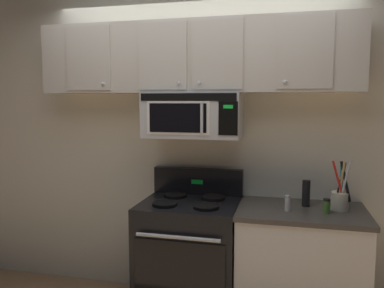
{
  "coord_description": "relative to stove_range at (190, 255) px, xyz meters",
  "views": [
    {
      "loc": [
        0.73,
        -2.47,
        1.69
      ],
      "look_at": [
        0.0,
        0.49,
        1.35
      ],
      "focal_mm": 36.56,
      "sensor_mm": 36.0,
      "label": 1
    }
  ],
  "objects": [
    {
      "name": "salt_shaker",
      "position": [
        0.74,
        -0.07,
        0.49
      ],
      "size": [
        0.04,
        0.04,
        0.11
      ],
      "color": "white",
      "rests_on": "counter_segment"
    },
    {
      "name": "pepper_mill",
      "position": [
        0.87,
        0.09,
        0.53
      ],
      "size": [
        0.06,
        0.06,
        0.2
      ],
      "primitive_type": "cylinder",
      "color": "black",
      "rests_on": "counter_segment"
    },
    {
      "name": "upper_cabinets",
      "position": [
        -0.0,
        0.15,
        1.56
      ],
      "size": [
        2.5,
        0.36,
        0.55
      ],
      "color": "#BCB7AD"
    },
    {
      "name": "counter_segment",
      "position": [
        0.84,
        0.01,
        -0.02
      ],
      "size": [
        0.93,
        0.65,
        0.9
      ],
      "color": "silver",
      "rests_on": "ground_plane"
    },
    {
      "name": "back_wall",
      "position": [
        0.0,
        0.37,
        0.88
      ],
      "size": [
        5.2,
        0.1,
        2.7
      ],
      "primitive_type": "cube",
      "color": "silver",
      "rests_on": "ground_plane"
    },
    {
      "name": "stove_range",
      "position": [
        0.0,
        0.0,
        0.0
      ],
      "size": [
        0.76,
        0.69,
        1.12
      ],
      "color": "black",
      "rests_on": "ground_plane"
    },
    {
      "name": "spice_jar",
      "position": [
        1.01,
        -0.05,
        0.48
      ],
      "size": [
        0.05,
        0.05,
        0.1
      ],
      "color": "#4C7F33",
      "rests_on": "counter_segment"
    },
    {
      "name": "utensil_crock_cream",
      "position": [
        1.11,
        0.05,
        0.53
      ],
      "size": [
        0.14,
        0.13,
        0.37
      ],
      "color": "beige",
      "rests_on": "counter_segment"
    },
    {
      "name": "over_range_microwave",
      "position": [
        -0.0,
        0.12,
        1.11
      ],
      "size": [
        0.76,
        0.43,
        0.35
      ],
      "color": "#B7BABF"
    }
  ]
}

